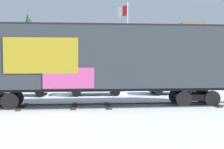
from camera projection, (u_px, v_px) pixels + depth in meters
The scene contains 8 objects.
ground_plane at pixel (111, 106), 17.53m from camera, with size 260.00×260.00×0.00m, color silver.
track at pixel (97, 106), 17.45m from camera, with size 60.01×2.73×0.08m.
freight_car at pixel (99, 59), 17.32m from camera, with size 17.39×2.87×4.77m.
flagpole at pixel (125, 32), 27.79m from camera, with size 0.78×1.48×7.92m.
hillside at pixel (89, 53), 79.59m from camera, with size 112.03×32.11×13.06m.
parked_car_white at pixel (23, 85), 22.47m from camera, with size 4.31×2.17×1.60m.
parked_car_silver at pixel (95, 84), 22.97m from camera, with size 4.37×2.20×1.71m.
parked_car_blue at pixel (174, 83), 23.54m from camera, with size 4.34×1.93×1.80m.
Camera 1 is at (-1.62, -17.34, 2.73)m, focal length 48.43 mm.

